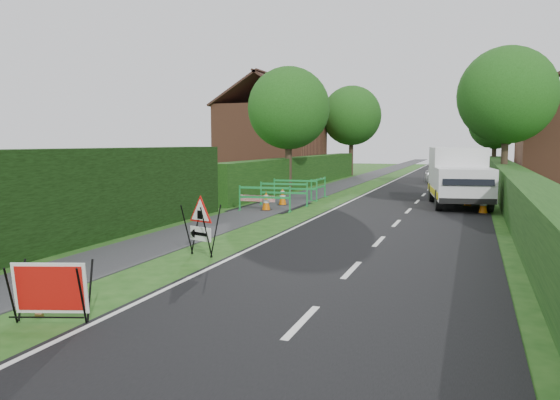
# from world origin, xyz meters

# --- Properties ---
(ground) EXTENTS (120.00, 120.00, 0.00)m
(ground) POSITION_xyz_m (0.00, 0.00, 0.00)
(ground) COLOR #1E4B15
(ground) RESTS_ON ground
(road_surface) EXTENTS (6.00, 90.00, 0.02)m
(road_surface) POSITION_xyz_m (2.50, 35.00, 0.00)
(road_surface) COLOR black
(road_surface) RESTS_ON ground
(footpath) EXTENTS (2.00, 90.00, 0.02)m
(footpath) POSITION_xyz_m (-3.00, 35.00, 0.01)
(footpath) COLOR #2D2D30
(footpath) RESTS_ON ground
(hedge_west_near) EXTENTS (1.10, 18.00, 2.50)m
(hedge_west_near) POSITION_xyz_m (-5.00, 0.00, 0.00)
(hedge_west_near) COLOR black
(hedge_west_near) RESTS_ON ground
(hedge_west_far) EXTENTS (1.00, 24.00, 1.80)m
(hedge_west_far) POSITION_xyz_m (-5.00, 22.00, 0.00)
(hedge_west_far) COLOR #14380F
(hedge_west_far) RESTS_ON ground
(hedge_east) EXTENTS (1.20, 50.00, 1.50)m
(hedge_east) POSITION_xyz_m (6.50, 16.00, 0.00)
(hedge_east) COLOR #14380F
(hedge_east) RESTS_ON ground
(house_west) EXTENTS (7.50, 7.40, 7.88)m
(house_west) POSITION_xyz_m (-10.00, 30.00, 2.90)
(house_west) COLOR brown
(house_west) RESTS_ON ground
(tree_nw) EXTENTS (4.40, 4.40, 6.70)m
(tree_nw) POSITION_xyz_m (-4.60, 18.00, 4.48)
(tree_nw) COLOR #2D2116
(tree_nw) RESTS_ON ground
(tree_ne) EXTENTS (5.20, 5.20, 7.79)m
(tree_ne) POSITION_xyz_m (6.40, 22.00, 5.17)
(tree_ne) COLOR #2D2116
(tree_ne) RESTS_ON ground
(tree_fw) EXTENTS (4.80, 4.80, 7.24)m
(tree_fw) POSITION_xyz_m (-4.60, 34.00, 4.83)
(tree_fw) COLOR #2D2116
(tree_fw) RESTS_ON ground
(tree_fe) EXTENTS (4.20, 4.20, 6.33)m
(tree_fe) POSITION_xyz_m (6.40, 38.00, 4.22)
(tree_fe) COLOR #2D2116
(tree_fe) RESTS_ON ground
(red_rect_sign) EXTENTS (1.21, 0.94, 0.91)m
(red_rect_sign) POSITION_xyz_m (-0.95, -3.76, 0.52)
(red_rect_sign) COLOR black
(red_rect_sign) RESTS_ON ground
(triangle_sign) EXTENTS (1.04, 1.04, 1.20)m
(triangle_sign) POSITION_xyz_m (-1.15, 1.23, 0.84)
(triangle_sign) COLOR black
(triangle_sign) RESTS_ON ground
(works_van) EXTENTS (2.85, 5.62, 2.45)m
(works_van) POSITION_xyz_m (4.25, 14.03, 1.30)
(works_van) COLOR silver
(works_van) RESTS_ON ground
(traffic_cone_0) EXTENTS (0.38, 0.38, 0.79)m
(traffic_cone_0) POSITION_xyz_m (5.22, 11.68, 0.39)
(traffic_cone_0) COLOR black
(traffic_cone_0) RESTS_ON ground
(traffic_cone_1) EXTENTS (0.38, 0.38, 0.79)m
(traffic_cone_1) POSITION_xyz_m (4.65, 13.98, 0.39)
(traffic_cone_1) COLOR black
(traffic_cone_1) RESTS_ON ground
(traffic_cone_2) EXTENTS (0.38, 0.38, 0.79)m
(traffic_cone_2) POSITION_xyz_m (5.26, 15.82, 0.39)
(traffic_cone_2) COLOR black
(traffic_cone_2) RESTS_ON ground
(traffic_cone_3) EXTENTS (0.38, 0.38, 0.79)m
(traffic_cone_3) POSITION_xyz_m (-2.78, 9.84, 0.39)
(traffic_cone_3) COLOR black
(traffic_cone_3) RESTS_ON ground
(traffic_cone_4) EXTENTS (0.38, 0.38, 0.79)m
(traffic_cone_4) POSITION_xyz_m (-2.77, 11.76, 0.39)
(traffic_cone_4) COLOR black
(traffic_cone_4) RESTS_ON ground
(ped_barrier_0) EXTENTS (2.09, 0.58, 1.00)m
(ped_barrier_0) POSITION_xyz_m (-2.74, 9.57, 0.63)
(ped_barrier_0) COLOR #198D3B
(ped_barrier_0) RESTS_ON ground
(ped_barrier_1) EXTENTS (2.08, 0.55, 1.00)m
(ped_barrier_1) POSITION_xyz_m (-2.68, 11.67, 0.63)
(ped_barrier_1) COLOR #198D3B
(ped_barrier_1) RESTS_ON ground
(ped_barrier_2) EXTENTS (2.08, 0.50, 1.00)m
(ped_barrier_2) POSITION_xyz_m (-2.84, 13.75, 0.63)
(ped_barrier_2) COLOR #198D3B
(ped_barrier_2) RESTS_ON ground
(ped_barrier_3) EXTENTS (0.46, 2.08, 1.00)m
(ped_barrier_3) POSITION_xyz_m (-2.05, 14.84, 0.63)
(ped_barrier_3) COLOR #198D3B
(ped_barrier_3) RESTS_ON ground
(redwhite_plank) EXTENTS (1.50, 0.08, 0.25)m
(redwhite_plank) POSITION_xyz_m (-3.23, 10.04, 0.00)
(redwhite_plank) COLOR red
(redwhite_plank) RESTS_ON ground
(litter_can) EXTENTS (0.12, 0.07, 0.07)m
(litter_can) POSITION_xyz_m (-1.36, -3.57, 0.00)
(litter_can) COLOR #BF7F4C
(litter_can) RESTS_ON ground
(hatchback_car) EXTENTS (1.80, 3.59, 1.17)m
(hatchback_car) POSITION_xyz_m (2.50, 27.97, 0.59)
(hatchback_car) COLOR white
(hatchback_car) RESTS_ON ground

